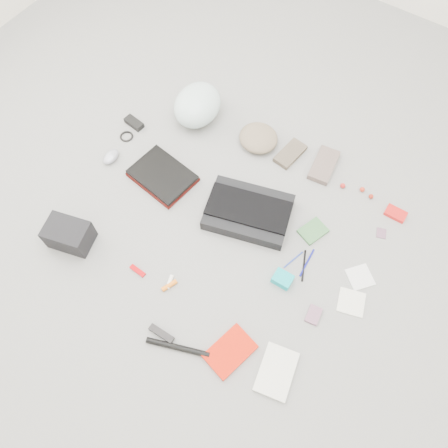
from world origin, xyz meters
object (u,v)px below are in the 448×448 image
Objects in this scene: camera_bag at (69,235)px; book_red at (230,351)px; accordion_wallet at (283,279)px; messenger_bag at (248,212)px; bike_helmet at (197,105)px; laptop at (162,175)px.

camera_bag is 0.92m from book_red.
camera_bag is 1.02m from accordion_wallet.
messenger_bag is at bearing 145.09° from accordion_wallet.
accordion_wallet is at bearing 6.40° from camera_bag.
messenger_bag is 0.69m from bike_helmet.
laptop is at bearing 170.30° from messenger_bag.
accordion_wallet is (0.80, -0.14, -0.01)m from laptop.
bike_helmet is at bearing 144.85° from book_red.
bike_helmet is 1.31m from book_red.
messenger_bag is at bearing 27.29° from camera_bag.
camera_bag is 0.97× the size of book_red.
laptop is 0.81m from accordion_wallet.
accordion_wallet is (0.02, 0.40, 0.01)m from book_red.
laptop reaches higher than book_red.
messenger_bag is at bearing 14.36° from laptop.
messenger_bag reaches higher than laptop.
book_red is at bearing -27.61° from laptop.
bike_helmet reaches higher than accordion_wallet.
laptop is at bearing 158.54° from book_red.
camera_bag is (-0.14, -0.53, 0.03)m from laptop.
laptop is at bearing -88.01° from bike_helmet.
bike_helmet is (-0.58, 0.38, 0.06)m from messenger_bag.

